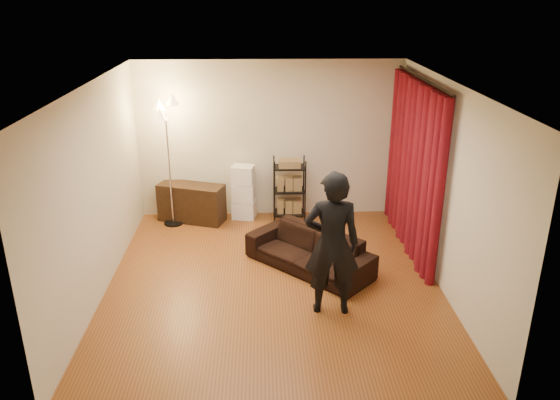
{
  "coord_description": "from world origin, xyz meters",
  "views": [
    {
      "loc": [
        -0.15,
        -6.57,
        3.77
      ],
      "look_at": [
        0.1,
        0.3,
        1.1
      ],
      "focal_mm": 35.0,
      "sensor_mm": 36.0,
      "label": 1
    }
  ],
  "objects_px": {
    "sofa": "(309,251)",
    "floor_lamp": "(169,164)",
    "wire_shelf": "(289,190)",
    "storage_boxes": "(244,192)",
    "media_cabinet": "(192,203)",
    "person": "(332,244)"
  },
  "relations": [
    {
      "from": "media_cabinet",
      "to": "floor_lamp",
      "type": "distance_m",
      "value": 0.83
    },
    {
      "from": "media_cabinet",
      "to": "wire_shelf",
      "type": "relative_size",
      "value": 0.99
    },
    {
      "from": "wire_shelf",
      "to": "sofa",
      "type": "bearing_deg",
      "value": -84.39
    },
    {
      "from": "sofa",
      "to": "storage_boxes",
      "type": "bearing_deg",
      "value": 161.63
    },
    {
      "from": "media_cabinet",
      "to": "storage_boxes",
      "type": "xyz_separation_m",
      "value": [
        0.9,
        0.07,
        0.15
      ]
    },
    {
      "from": "storage_boxes",
      "to": "wire_shelf",
      "type": "distance_m",
      "value": 0.8
    },
    {
      "from": "sofa",
      "to": "person",
      "type": "distance_m",
      "value": 1.29
    },
    {
      "from": "person",
      "to": "sofa",
      "type": "bearing_deg",
      "value": -78.36
    },
    {
      "from": "sofa",
      "to": "person",
      "type": "relative_size",
      "value": 1.02
    },
    {
      "from": "sofa",
      "to": "floor_lamp",
      "type": "relative_size",
      "value": 0.87
    },
    {
      "from": "sofa",
      "to": "wire_shelf",
      "type": "xyz_separation_m",
      "value": [
        -0.19,
        1.72,
        0.29
      ]
    },
    {
      "from": "sofa",
      "to": "floor_lamp",
      "type": "xyz_separation_m",
      "value": [
        -2.19,
        1.67,
        0.8
      ]
    },
    {
      "from": "storage_boxes",
      "to": "floor_lamp",
      "type": "bearing_deg",
      "value": -170.03
    },
    {
      "from": "person",
      "to": "wire_shelf",
      "type": "distance_m",
      "value": 2.87
    },
    {
      "from": "wire_shelf",
      "to": "floor_lamp",
      "type": "bearing_deg",
      "value": -179.18
    },
    {
      "from": "storage_boxes",
      "to": "wire_shelf",
      "type": "height_order",
      "value": "wire_shelf"
    },
    {
      "from": "media_cabinet",
      "to": "person",
      "type": "bearing_deg",
      "value": -36.28
    },
    {
      "from": "sofa",
      "to": "storage_boxes",
      "type": "height_order",
      "value": "storage_boxes"
    },
    {
      "from": "wire_shelf",
      "to": "person",
      "type": "bearing_deg",
      "value": -83.57
    },
    {
      "from": "sofa",
      "to": "floor_lamp",
      "type": "distance_m",
      "value": 2.86
    },
    {
      "from": "media_cabinet",
      "to": "wire_shelf",
      "type": "xyz_separation_m",
      "value": [
        1.68,
        -0.09,
        0.24
      ]
    },
    {
      "from": "person",
      "to": "wire_shelf",
      "type": "height_order",
      "value": "person"
    }
  ]
}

